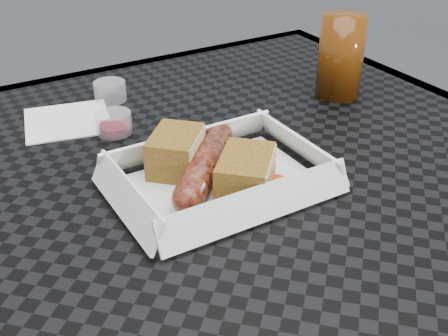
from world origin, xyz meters
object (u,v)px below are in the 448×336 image
food_tray (220,184)px  drink_glass (341,56)px  bratwurst (205,164)px  patio_table (241,201)px

food_tray → drink_glass: 0.34m
bratwurst → drink_glass: (0.31, 0.12, 0.04)m
patio_table → food_tray: bearing=-140.3°
food_tray → drink_glass: drink_glass is taller
food_tray → drink_glass: bearing=25.0°
patio_table → food_tray: food_tray is taller
patio_table → food_tray: (-0.07, -0.05, 0.08)m
patio_table → drink_glass: size_ratio=6.16×
patio_table → bratwurst: bratwurst is taller
bratwurst → food_tray: bearing=-71.9°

